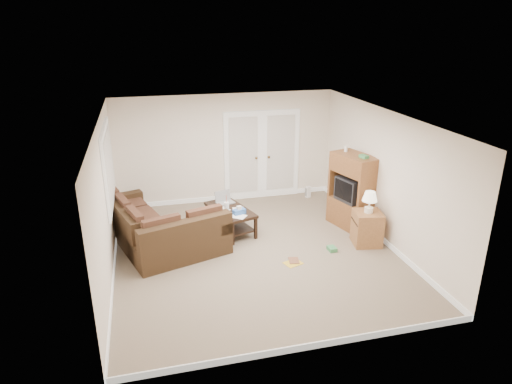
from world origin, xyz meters
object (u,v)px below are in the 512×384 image
object	(u,v)px
sectional_sofa	(155,230)
tv_armoire	(352,191)
coffee_table	(230,218)
side_cabinet	(367,225)

from	to	relation	value
sectional_sofa	tv_armoire	xyz separation A→B (m)	(3.95, -0.07, 0.46)
coffee_table	tv_armoire	xyz separation A→B (m)	(2.46, -0.37, 0.50)
coffee_table	tv_armoire	bearing A→B (deg)	-25.75
coffee_table	side_cabinet	distance (m)	2.69
coffee_table	tv_armoire	world-z (taller)	tv_armoire
sectional_sofa	tv_armoire	world-z (taller)	tv_armoire
sectional_sofa	coffee_table	bearing A→B (deg)	-6.09
sectional_sofa	side_cabinet	world-z (taller)	side_cabinet
side_cabinet	sectional_sofa	bearing A→B (deg)	177.38
coffee_table	side_cabinet	world-z (taller)	side_cabinet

